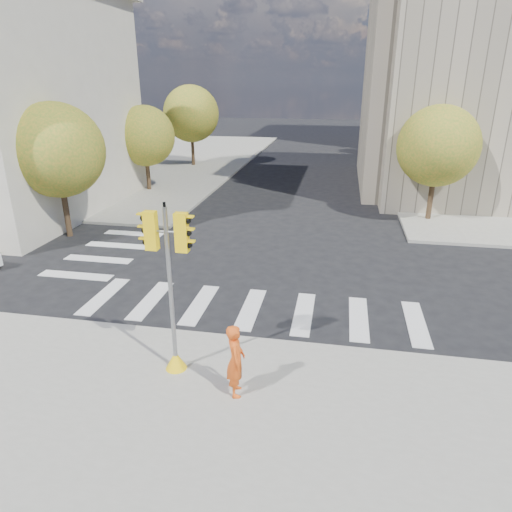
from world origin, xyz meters
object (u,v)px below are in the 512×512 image
(lamp_near, at_px, (436,129))
(lamp_far, at_px, (407,113))
(traffic_signal, at_px, (172,304))
(photographer, at_px, (236,360))

(lamp_near, relative_size, lamp_far, 1.00)
(lamp_near, bearing_deg, traffic_signal, -115.11)
(lamp_far, bearing_deg, lamp_near, -90.00)
(lamp_near, xyz_separation_m, lamp_far, (0.00, 14.00, 0.00))
(lamp_near, bearing_deg, photographer, -110.09)
(lamp_near, distance_m, photographer, 22.23)
(lamp_near, height_order, traffic_signal, lamp_near)
(lamp_near, distance_m, traffic_signal, 22.13)
(lamp_near, xyz_separation_m, photographer, (-7.54, -20.62, -3.50))
(traffic_signal, bearing_deg, lamp_far, 74.92)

